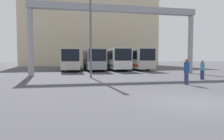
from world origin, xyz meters
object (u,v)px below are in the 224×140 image
object	(u,v)px
pedestrian_far_center	(187,71)
lamp_post	(91,29)
bus_slot_2	(114,58)
pedestrian_mid_right	(202,69)
bus_slot_1	(93,59)
bus_slot_3	(135,58)
bus_slot_0	(71,59)

from	to	relation	value
pedestrian_far_center	lamp_post	size ratio (longest dim) A/B	0.22
bus_slot_2	pedestrian_mid_right	xyz separation A→B (m)	(4.35, -15.97, -0.99)
pedestrian_far_center	bus_slot_2	bearing A→B (deg)	-177.42
bus_slot_1	pedestrian_far_center	distance (m)	19.23
pedestrian_mid_right	bus_slot_2	bearing A→B (deg)	164.73
bus_slot_1	bus_slot_2	distance (m)	3.43
bus_slot_1	bus_slot_3	xyz separation A→B (m)	(6.87, 0.15, 0.07)
pedestrian_mid_right	pedestrian_far_center	bearing A→B (deg)	-80.26
lamp_post	bus_slot_2	bearing A→B (deg)	68.19
lamp_post	bus_slot_0	bearing A→B (deg)	99.12
pedestrian_far_center	pedestrian_mid_right	distance (m)	4.26
bus_slot_0	bus_slot_2	world-z (taller)	bus_slot_2
bus_slot_3	pedestrian_mid_right	distance (m)	16.12
pedestrian_far_center	pedestrian_mid_right	size ratio (longest dim) A/B	1.09
lamp_post	bus_slot_1	bearing A→B (deg)	82.93
pedestrian_far_center	bus_slot_1	bearing A→B (deg)	-167.14
bus_slot_2	lamp_post	xyz separation A→B (m)	(-4.97, -12.41, 2.66)
bus_slot_2	pedestrian_mid_right	world-z (taller)	bus_slot_2
bus_slot_3	lamp_post	xyz separation A→B (m)	(-8.40, -12.51, 2.66)
bus_slot_2	pedestrian_mid_right	bearing A→B (deg)	-74.75
bus_slot_0	bus_slot_2	distance (m)	6.89
bus_slot_2	bus_slot_3	world-z (taller)	bus_slot_3
bus_slot_2	pedestrian_mid_right	size ratio (longest dim) A/B	6.84
bus_slot_0	lamp_post	size ratio (longest dim) A/B	1.22
bus_slot_0	bus_slot_2	xyz separation A→B (m)	(6.87, 0.57, 0.08)
lamp_post	pedestrian_mid_right	bearing A→B (deg)	-20.88
bus_slot_2	pedestrian_far_center	world-z (taller)	bus_slot_2
bus_slot_0	pedestrian_mid_right	distance (m)	19.07
pedestrian_mid_right	lamp_post	world-z (taller)	lamp_post
bus_slot_1	pedestrian_mid_right	bearing A→B (deg)	-63.94
pedestrian_mid_right	lamp_post	size ratio (longest dim) A/B	0.20
pedestrian_mid_right	lamp_post	bearing A→B (deg)	-141.41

